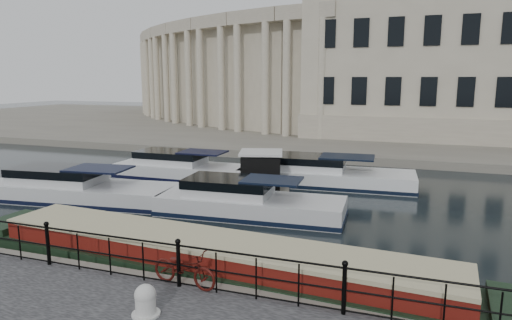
{
  "coord_description": "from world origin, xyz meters",
  "views": [
    {
      "loc": [
        5.24,
        -11.47,
        5.58
      ],
      "look_at": [
        0.5,
        2.0,
        3.0
      ],
      "focal_mm": 32.0,
      "sensor_mm": 36.0,
      "label": 1
    }
  ],
  "objects_px": {
    "narrowboat": "(211,267)",
    "harbour_hut": "(261,175)",
    "bicycle": "(184,268)",
    "mooring_bollard": "(145,301)"
  },
  "relations": [
    {
      "from": "harbour_hut",
      "to": "mooring_bollard",
      "type": "bearing_deg",
      "value": -98.6
    },
    {
      "from": "narrowboat",
      "to": "harbour_hut",
      "type": "xyz_separation_m",
      "value": [
        -1.75,
        9.53,
        0.59
      ]
    },
    {
      "from": "harbour_hut",
      "to": "bicycle",
      "type": "bearing_deg",
      "value": -96.94
    },
    {
      "from": "bicycle",
      "to": "mooring_bollard",
      "type": "height_order",
      "value": "bicycle"
    },
    {
      "from": "mooring_bollard",
      "to": "harbour_hut",
      "type": "xyz_separation_m",
      "value": [
        -1.68,
        12.65,
        0.08
      ]
    },
    {
      "from": "mooring_bollard",
      "to": "harbour_hut",
      "type": "height_order",
      "value": "harbour_hut"
    },
    {
      "from": "bicycle",
      "to": "harbour_hut",
      "type": "bearing_deg",
      "value": 16.42
    },
    {
      "from": "narrowboat",
      "to": "harbour_hut",
      "type": "distance_m",
      "value": 9.71
    },
    {
      "from": "mooring_bollard",
      "to": "narrowboat",
      "type": "distance_m",
      "value": 3.17
    },
    {
      "from": "bicycle",
      "to": "harbour_hut",
      "type": "relative_size",
      "value": 0.54
    }
  ]
}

